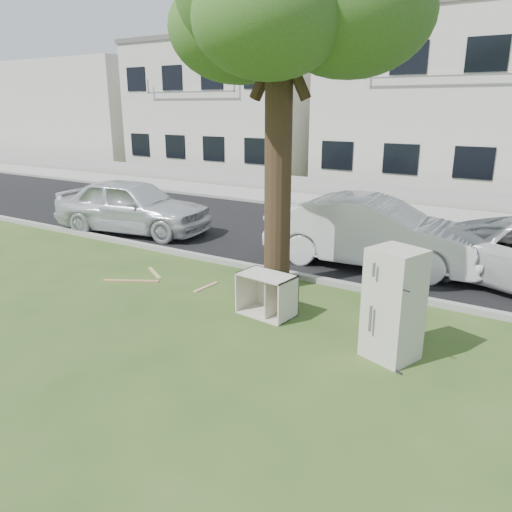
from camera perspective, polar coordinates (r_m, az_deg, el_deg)
The scene contains 16 objects.
ground at distance 8.95m, azimuth -1.19°, elevation -7.24°, with size 120.00×120.00×0.00m, color #2D4F1C.
road at distance 14.07m, azimuth 12.34°, elevation 1.40°, with size 120.00×7.00×0.01m, color black.
kerb_near at distance 10.93m, azimuth 5.88°, elevation -2.77°, with size 120.00×0.18×0.12m, color gray.
kerb_far at distance 17.37m, azimuth 16.41°, elevation 3.98°, with size 120.00×0.18×0.12m, color gray.
sidewalk at distance 18.74m, azimuth 17.66°, elevation 4.79°, with size 120.00×2.80×0.01m, color gray.
low_wall at distance 20.21m, azimuth 18.94°, elevation 6.50°, with size 120.00×0.15×0.70m, color gray.
townhouse_left at distance 29.39m, azimuth -2.11°, elevation 16.54°, with size 10.20×8.16×7.04m.
townhouse_center at distance 24.74m, azimuth 22.53°, elevation 15.75°, with size 11.22×8.16×7.44m.
filler_left at distance 39.33m, azimuth -19.44°, elevation 15.22°, with size 16.00×9.00×6.40m, color beige.
fridge at distance 7.62m, azimuth 15.45°, elevation -5.37°, with size 0.70×0.65×1.70m, color beige.
cabinet at distance 9.01m, azimuth 1.23°, elevation -4.42°, with size 0.98×0.61×0.77m, color white.
plank_a at distance 11.14m, azimuth -14.10°, elevation -2.76°, with size 1.22×0.10×0.02m, color #A87E51.
plank_b at distance 11.54m, azimuth -11.51°, elevation -1.92°, with size 0.85×0.09×0.02m, color tan.
plank_c at distance 10.51m, azimuth -5.73°, elevation -3.53°, with size 0.71×0.08×0.02m, color tan.
car_center at distance 11.98m, azimuth 13.20°, elevation 2.67°, with size 1.72×4.94×1.63m, color silver.
car_left at distance 15.30m, azimuth -13.92°, elevation 5.60°, with size 1.90×4.72×1.61m, color silver.
Camera 1 is at (4.50, -6.82, 3.64)m, focal length 35.00 mm.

